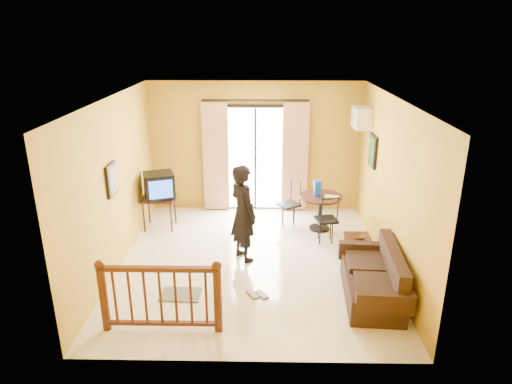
{
  "coord_description": "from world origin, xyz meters",
  "views": [
    {
      "loc": [
        0.2,
        -7.0,
        3.82
      ],
      "look_at": [
        0.06,
        0.2,
        1.21
      ],
      "focal_mm": 32.0,
      "sensor_mm": 36.0,
      "label": 1
    }
  ],
  "objects_px": {
    "dining_table": "(321,203)",
    "sofa": "(375,280)",
    "television": "(159,186)",
    "coffee_table": "(359,247)",
    "standing_person": "(243,213)"
  },
  "relations": [
    {
      "from": "dining_table",
      "to": "sofa",
      "type": "bearing_deg",
      "value": -77.7
    },
    {
      "from": "television",
      "to": "coffee_table",
      "type": "xyz_separation_m",
      "value": [
        3.72,
        -1.3,
        -0.66
      ]
    },
    {
      "from": "dining_table",
      "to": "sofa",
      "type": "height_order",
      "value": "sofa"
    },
    {
      "from": "television",
      "to": "coffee_table",
      "type": "bearing_deg",
      "value": -38.58
    },
    {
      "from": "standing_person",
      "to": "dining_table",
      "type": "bearing_deg",
      "value": -84.28
    },
    {
      "from": "television",
      "to": "dining_table",
      "type": "height_order",
      "value": "television"
    },
    {
      "from": "standing_person",
      "to": "sofa",
      "type": "bearing_deg",
      "value": -156.11
    },
    {
      "from": "standing_person",
      "to": "television",
      "type": "bearing_deg",
      "value": 18.21
    },
    {
      "from": "coffee_table",
      "to": "standing_person",
      "type": "bearing_deg",
      "value": 179.25
    },
    {
      "from": "coffee_table",
      "to": "dining_table",
      "type": "bearing_deg",
      "value": 112.62
    },
    {
      "from": "sofa",
      "to": "standing_person",
      "type": "distance_m",
      "value": 2.41
    },
    {
      "from": "dining_table",
      "to": "standing_person",
      "type": "distance_m",
      "value": 1.96
    },
    {
      "from": "sofa",
      "to": "coffee_table",
      "type": "bearing_deg",
      "value": 93.89
    },
    {
      "from": "television",
      "to": "dining_table",
      "type": "relative_size",
      "value": 0.82
    },
    {
      "from": "television",
      "to": "sofa",
      "type": "distance_m",
      "value": 4.51
    }
  ]
}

